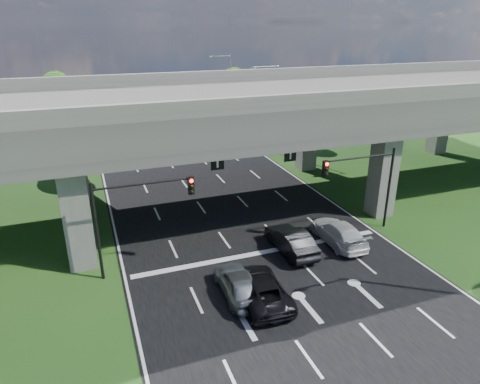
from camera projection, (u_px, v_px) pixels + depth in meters
ground at (286, 281)px, 25.00m from camera, size 160.00×160.00×0.00m
road at (230, 214)px, 33.71m from camera, size 18.00×120.00×0.03m
overpass at (220, 109)px, 32.52m from camera, size 80.00×15.00×10.00m
signal_right at (365, 177)px, 29.41m from camera, size 5.76×0.54×6.00m
signal_left at (135, 209)px, 24.36m from camera, size 5.76×0.54×6.00m
streetlight_far at (275, 103)px, 47.00m from camera, size 3.38×0.25×10.00m
streetlight_beyond at (228, 84)px, 60.94m from camera, size 3.38×0.25×10.00m
tree_left_near at (39, 125)px, 41.36m from camera, size 4.50×4.50×7.80m
tree_left_mid at (16, 118)px, 47.60m from camera, size 3.91×3.90×6.76m
tree_left_far at (55, 96)px, 55.50m from camera, size 4.80×4.80×8.32m
tree_right_near at (283, 107)px, 51.94m from camera, size 4.20×4.20×7.28m
tree_right_mid at (277, 98)px, 60.00m from camera, size 3.91×3.90×6.76m
tree_right_far at (231, 87)px, 65.44m from camera, size 4.50×4.50×7.80m
car_silver at (238, 283)px, 23.37m from camera, size 1.89×4.58×1.55m
car_dark at (291, 240)px, 27.89m from camera, size 1.75×4.86×1.59m
car_white at (338, 232)px, 29.07m from camera, size 2.20×5.22×1.50m
car_trailing at (260, 288)px, 23.01m from camera, size 2.65×5.29×1.44m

